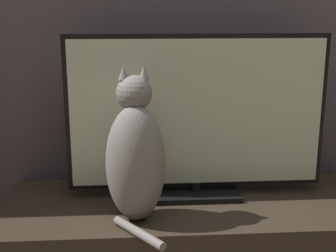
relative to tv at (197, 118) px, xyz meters
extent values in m
cube|color=black|center=(0.00, 0.00, -0.29)|extent=(0.33, 0.20, 0.02)
cylinder|color=black|center=(0.00, 0.00, -0.27)|extent=(0.04, 0.04, 0.03)
cube|color=black|center=(0.00, 0.00, 0.02)|extent=(0.97, 0.02, 0.58)
cube|color=beige|center=(0.00, -0.01, 0.02)|extent=(0.93, 0.01, 0.54)
ellipsoid|color=gray|center=(-0.23, -0.20, -0.10)|extent=(0.21, 0.19, 0.40)
ellipsoid|color=black|center=(-0.23, -0.14, -0.12)|extent=(0.11, 0.06, 0.22)
sphere|color=gray|center=(-0.23, -0.17, 0.13)|extent=(0.12, 0.12, 0.12)
cone|color=gray|center=(-0.26, -0.17, 0.19)|extent=(0.04, 0.04, 0.04)
cone|color=gray|center=(-0.20, -0.17, 0.19)|extent=(0.04, 0.04, 0.04)
cylinder|color=gray|center=(-0.22, -0.33, -0.29)|extent=(0.17, 0.21, 0.03)
camera|label=1|loc=(-0.23, -1.68, 0.40)|focal=50.00mm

